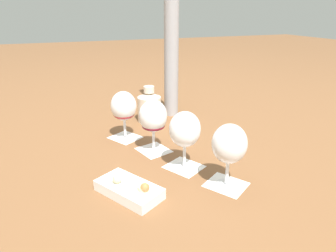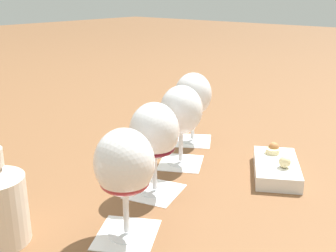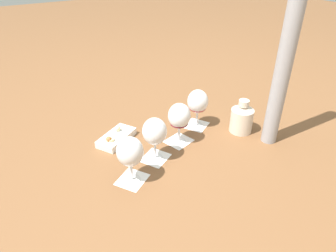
% 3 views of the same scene
% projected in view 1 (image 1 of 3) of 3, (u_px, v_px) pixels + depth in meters
% --- Properties ---
extents(ground_plane, '(8.00, 8.00, 0.00)m').
position_uv_depth(ground_plane, '(168.00, 158.00, 0.99)').
color(ground_plane, brown).
extents(tasting_card_0, '(0.14, 0.14, 0.00)m').
position_uv_depth(tasting_card_0, '(125.00, 137.00, 1.15)').
color(tasting_card_0, white).
rests_on(tasting_card_0, ground_plane).
extents(tasting_card_1, '(0.13, 0.12, 0.00)m').
position_uv_depth(tasting_card_1, '(154.00, 150.00, 1.04)').
color(tasting_card_1, white).
rests_on(tasting_card_1, ground_plane).
extents(tasting_card_2, '(0.14, 0.13, 0.00)m').
position_uv_depth(tasting_card_2, '(184.00, 167.00, 0.93)').
color(tasting_card_2, white).
rests_on(tasting_card_2, ground_plane).
extents(tasting_card_3, '(0.14, 0.14, 0.00)m').
position_uv_depth(tasting_card_3, '(226.00, 185.00, 0.84)').
color(tasting_card_3, white).
rests_on(tasting_card_3, ground_plane).
extents(wine_glass_0, '(0.10, 0.10, 0.18)m').
position_uv_depth(wine_glass_0, '(124.00, 108.00, 1.10)').
color(wine_glass_0, white).
rests_on(wine_glass_0, tasting_card_0).
extents(wine_glass_1, '(0.10, 0.10, 0.18)m').
position_uv_depth(wine_glass_1, '(153.00, 118.00, 1.00)').
color(wine_glass_1, white).
rests_on(wine_glass_1, tasting_card_1).
extents(wine_glass_2, '(0.10, 0.10, 0.18)m').
position_uv_depth(wine_glass_2, '(185.00, 132.00, 0.89)').
color(wine_glass_2, white).
rests_on(wine_glass_2, tasting_card_2).
extents(wine_glass_3, '(0.10, 0.10, 0.18)m').
position_uv_depth(wine_glass_3, '(229.00, 146.00, 0.80)').
color(wine_glass_3, white).
rests_on(wine_glass_3, tasting_card_3).
extents(ceramic_vase, '(0.10, 0.10, 0.16)m').
position_uv_depth(ceramic_vase, '(149.00, 106.00, 1.30)').
color(ceramic_vase, beige).
rests_on(ceramic_vase, ground_plane).
extents(snack_dish, '(0.20, 0.17, 0.05)m').
position_uv_depth(snack_dish, '(129.00, 189.00, 0.79)').
color(snack_dish, white).
rests_on(snack_dish, ground_plane).
extents(umbrella_pole, '(0.06, 0.06, 0.79)m').
position_uv_depth(umbrella_pole, '(171.00, 26.00, 1.26)').
color(umbrella_pole, '#99999E').
rests_on(umbrella_pole, ground_plane).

